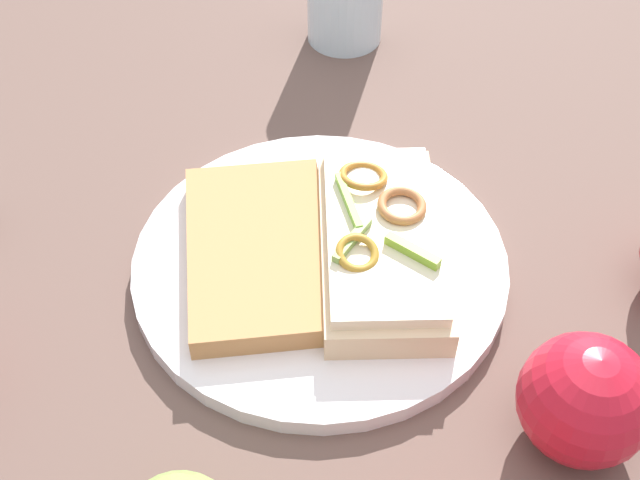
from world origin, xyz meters
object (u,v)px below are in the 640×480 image
object	(u,v)px
apple_4	(585,400)
bread_slice_side	(259,251)
plate	(320,265)
sandwich	(381,241)

from	to	relation	value
apple_4	bread_slice_side	bearing A→B (deg)	179.09
plate	apple_4	distance (m)	0.21
plate	sandwich	size ratio (longest dim) A/B	1.39
plate	sandwich	xyz separation A→B (m)	(0.04, 0.03, 0.02)
bread_slice_side	apple_4	size ratio (longest dim) A/B	2.02
sandwich	plate	bearing A→B (deg)	-89.07
plate	apple_4	size ratio (longest dim) A/B	3.34
bread_slice_side	apple_4	world-z (taller)	apple_4
bread_slice_side	apple_4	xyz separation A→B (m)	(0.25, -0.00, 0.02)
sandwich	apple_4	xyz separation A→B (m)	(0.17, -0.05, 0.01)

